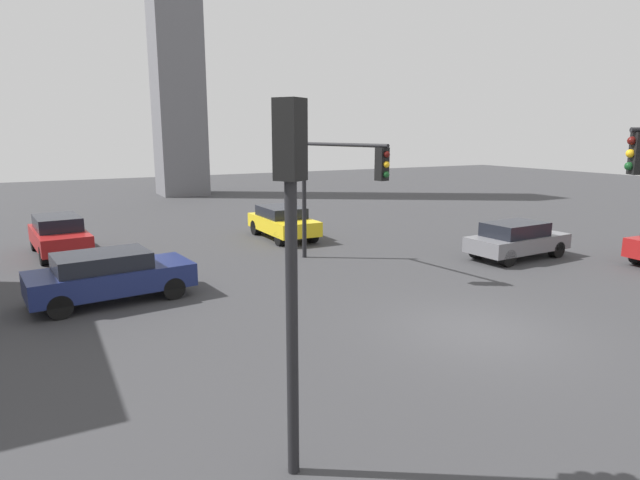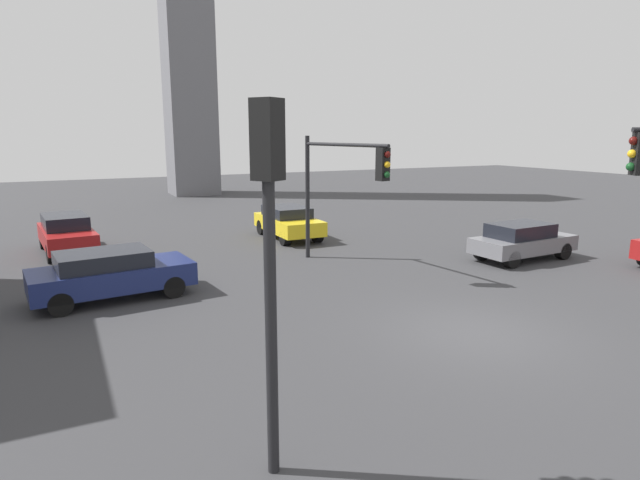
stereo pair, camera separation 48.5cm
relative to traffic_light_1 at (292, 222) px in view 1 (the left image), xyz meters
The scene contains 7 objects.
ground_plane 7.61m from the traffic_light_1, 24.14° to the left, with size 100.15×100.15×0.00m, color #38383A.
traffic_light_1 is the anchor object (origin of this frame).
traffic_light_2 11.28m from the traffic_light_1, 56.41° to the left, with size 0.84×4.54×4.55m.
car_0 15.28m from the traffic_light_1, 30.79° to the left, with size 4.11×1.88×1.38m.
car_2 17.05m from the traffic_light_1, 66.35° to the left, with size 1.83×4.10×1.41m.
car_3 16.83m from the traffic_light_1, 97.75° to the left, with size 2.14×4.43×1.50m.
car_5 9.85m from the traffic_light_1, 97.70° to the left, with size 4.50×2.31×1.41m.
Camera 1 is at (-8.96, -8.78, 4.64)m, focal length 29.76 mm.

